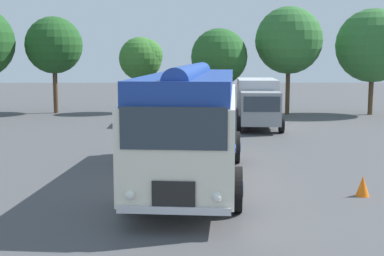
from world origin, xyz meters
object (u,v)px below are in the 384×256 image
at_px(car_mid_left, 207,111).
at_px(traffic_cone, 363,186).
at_px(car_near_left, 154,110).
at_px(vintage_bus, 193,118).
at_px(box_van, 257,101).

distance_m(car_mid_left, traffic_cone, 14.74).
bearing_deg(traffic_cone, car_near_left, 113.47).
xyz_separation_m(vintage_bus, car_mid_left, (0.93, 12.48, -1.05)).
bearing_deg(box_van, car_near_left, 171.50).
distance_m(box_van, traffic_cone, 14.10).
xyz_separation_m(car_near_left, box_van, (5.49, -0.82, 0.52)).
bearing_deg(car_near_left, traffic_cone, -66.53).
bearing_deg(car_near_left, vintage_bus, -81.62).
bearing_deg(car_mid_left, vintage_bus, -94.27).
bearing_deg(box_van, vintage_bus, -106.30).
distance_m(vintage_bus, car_mid_left, 12.56).
bearing_deg(car_mid_left, car_near_left, 168.84).
relative_size(car_near_left, box_van, 0.72).
height_order(vintage_bus, traffic_cone, vintage_bus).
bearing_deg(car_mid_left, traffic_cone, -75.87).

